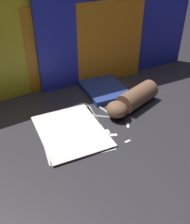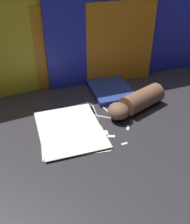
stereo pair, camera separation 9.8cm
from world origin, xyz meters
TOP-DOWN VIEW (x-y plane):
  - ground_plane at (0.00, 0.00)m, footprint 6.00×6.00m
  - backdrop_panel_left at (-0.25, 0.34)m, footprint 0.85×0.12m
  - backdrop_panel_center at (-0.03, 0.34)m, footprint 0.86×0.08m
  - backdrop_panel_right at (0.29, 0.34)m, footprint 0.82×0.05m
  - paper_stack at (-0.10, -0.01)m, footprint 0.26×0.32m
  - book_closed at (0.15, 0.22)m, footprint 0.19×0.25m
  - scissors at (0.09, -0.00)m, footprint 0.16×0.17m
  - hand_forearm at (0.19, 0.03)m, footprint 0.29×0.18m
  - paper_scrap_near at (0.06, -0.15)m, footprint 0.02×0.01m
  - paper_scrap_mid at (0.03, -0.10)m, footprint 0.03×0.02m
  - paper_scrap_far at (0.02, -0.07)m, footprint 0.02×0.03m
  - paper_scrap_side at (0.11, -0.07)m, footprint 0.02×0.03m

SIDE VIEW (x-z plane):
  - ground_plane at x=0.00m, z-range 0.00..0.00m
  - paper_scrap_near at x=0.06m, z-range 0.00..0.00m
  - paper_scrap_mid at x=0.03m, z-range 0.00..0.00m
  - paper_scrap_far at x=0.02m, z-range 0.00..0.00m
  - paper_scrap_side at x=0.11m, z-range 0.00..0.00m
  - scissors at x=0.09m, z-range 0.00..0.01m
  - paper_stack at x=-0.10m, z-range 0.00..0.01m
  - book_closed at x=0.15m, z-range 0.00..0.02m
  - hand_forearm at x=0.19m, z-range 0.00..0.08m
  - backdrop_panel_center at x=-0.03m, z-range 0.00..0.38m
  - backdrop_panel_left at x=-0.25m, z-range 0.00..0.55m
  - backdrop_panel_right at x=0.29m, z-range 0.00..0.55m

